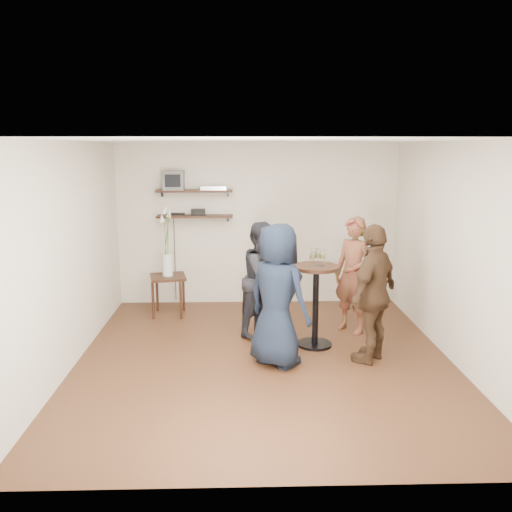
{
  "coord_description": "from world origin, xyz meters",
  "views": [
    {
      "loc": [
        -0.28,
        -6.18,
        2.54
      ],
      "look_at": [
        -0.09,
        0.4,
        1.2
      ],
      "focal_mm": 38.0,
      "sensor_mm": 36.0,
      "label": 1
    }
  ],
  "objects": [
    {
      "name": "crt_monitor",
      "position": [
        -1.32,
        2.38,
        2.02
      ],
      "size": [
        0.32,
        0.3,
        0.3
      ],
      "primitive_type": "cube",
      "color": "#59595B",
      "rests_on": "shelf_upper"
    },
    {
      "name": "radio",
      "position": [
        -0.94,
        2.38,
        1.52
      ],
      "size": [
        0.22,
        0.1,
        0.1
      ],
      "primitive_type": "cube",
      "color": "black",
      "rests_on": "shelf_lower"
    },
    {
      "name": "power_strip",
      "position": [
        -1.31,
        2.42,
        1.48
      ],
      "size": [
        0.3,
        0.05,
        0.03
      ],
      "primitive_type": "cube",
      "color": "black",
      "rests_on": "shelf_lower"
    },
    {
      "name": "wine_glass_br",
      "position": [
        0.7,
        0.49,
        1.2
      ],
      "size": [
        0.07,
        0.07,
        0.21
      ],
      "color": "silver",
      "rests_on": "drinks_table"
    },
    {
      "name": "drinks_table",
      "position": [
        0.68,
        0.46,
        0.68
      ],
      "size": [
        0.58,
        0.58,
        1.06
      ],
      "color": "black",
      "rests_on": "room"
    },
    {
      "name": "wine_glass_fl",
      "position": [
        0.61,
        0.42,
        1.19
      ],
      "size": [
        0.06,
        0.06,
        0.19
      ],
      "color": "silver",
      "rests_on": "drinks_table"
    },
    {
      "name": "person_dark",
      "position": [
        0.03,
        0.93,
        0.78
      ],
      "size": [
        0.92,
        0.96,
        1.56
      ],
      "primitive_type": "imported",
      "rotation": [
        0.0,
        0.0,
        0.94
      ],
      "color": "black",
      "rests_on": "room"
    },
    {
      "name": "person_brown",
      "position": [
        1.29,
        -0.05,
        0.83
      ],
      "size": [
        0.93,
        1.01,
        1.66
      ],
      "primitive_type": "imported",
      "rotation": [
        0.0,
        0.0,
        4.02
      ],
      "color": "#442E1D",
      "rests_on": "room"
    },
    {
      "name": "wine_glass_bl",
      "position": [
        0.65,
        0.52,
        1.2
      ],
      "size": [
        0.07,
        0.07,
        0.21
      ],
      "color": "silver",
      "rests_on": "drinks_table"
    },
    {
      "name": "side_table",
      "position": [
        -1.38,
        1.83,
        0.51
      ],
      "size": [
        0.61,
        0.61,
        0.62
      ],
      "rotation": [
        0.0,
        0.0,
        0.2
      ],
      "color": "black",
      "rests_on": "room"
    },
    {
      "name": "room",
      "position": [
        0.0,
        0.0,
        1.3
      ],
      "size": [
        4.58,
        5.08,
        2.68
      ],
      "color": "#422115",
      "rests_on": "ground"
    },
    {
      "name": "vase_lilies",
      "position": [
        -1.38,
        1.82,
        0.96
      ],
      "size": [
        0.2,
        0.21,
        1.09
      ],
      "rotation": [
        0.0,
        0.0,
        0.2
      ],
      "color": "silver",
      "rests_on": "side_table"
    },
    {
      "name": "shelf_upper",
      "position": [
        -1.0,
        2.38,
        1.85
      ],
      "size": [
        1.2,
        0.25,
        0.04
      ],
      "primitive_type": "cube",
      "color": "black",
      "rests_on": "room"
    },
    {
      "name": "dvd_deck",
      "position": [
        -0.7,
        2.38,
        1.9
      ],
      "size": [
        0.4,
        0.24,
        0.06
      ],
      "primitive_type": "cube",
      "color": "silver",
      "rests_on": "shelf_upper"
    },
    {
      "name": "wine_glass_fr",
      "position": [
        0.75,
        0.44,
        1.2
      ],
      "size": [
        0.07,
        0.07,
        0.2
      ],
      "color": "silver",
      "rests_on": "drinks_table"
    },
    {
      "name": "person_plaid",
      "position": [
        1.26,
        1.0,
        0.8
      ],
      "size": [
        0.68,
        0.69,
        1.61
      ],
      "primitive_type": "imported",
      "rotation": [
        0.0,
        0.0,
        -0.83
      ],
      "color": "red",
      "rests_on": "room"
    },
    {
      "name": "shelf_lower",
      "position": [
        -1.0,
        2.38,
        1.45
      ],
      "size": [
        1.2,
        0.25,
        0.04
      ],
      "primitive_type": "cube",
      "color": "black",
      "rests_on": "room"
    },
    {
      "name": "person_navy",
      "position": [
        0.14,
        -0.13,
        0.84
      ],
      "size": [
        0.97,
        0.95,
        1.69
      ],
      "primitive_type": "imported",
      "rotation": [
        0.0,
        0.0,
        2.41
      ],
      "color": "black",
      "rests_on": "room"
    }
  ]
}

